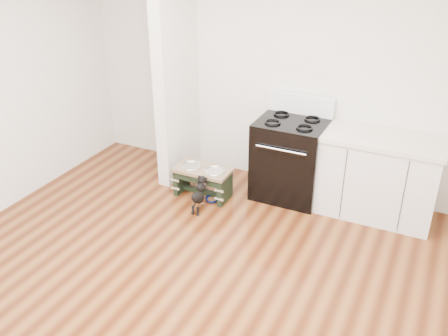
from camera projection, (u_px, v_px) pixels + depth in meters
ground at (176, 302)px, 4.24m from camera, size 5.00×5.00×0.00m
room_shell at (166, 125)px, 3.51m from camera, size 5.00×5.00×5.00m
partition_wall at (176, 69)px, 5.77m from camera, size 0.15×0.80×2.70m
oven_range at (290, 158)px, 5.66m from camera, size 0.76×0.69×1.14m
cabinet_run at (378, 176)px, 5.31m from camera, size 1.24×0.64×0.91m
dog_feeder at (203, 177)px, 5.73m from camera, size 0.65×0.35×0.37m
puppy at (199, 193)px, 5.46m from camera, size 0.11×0.33×0.39m
floor_bowl at (212, 200)px, 5.72m from camera, size 0.16×0.16×0.05m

